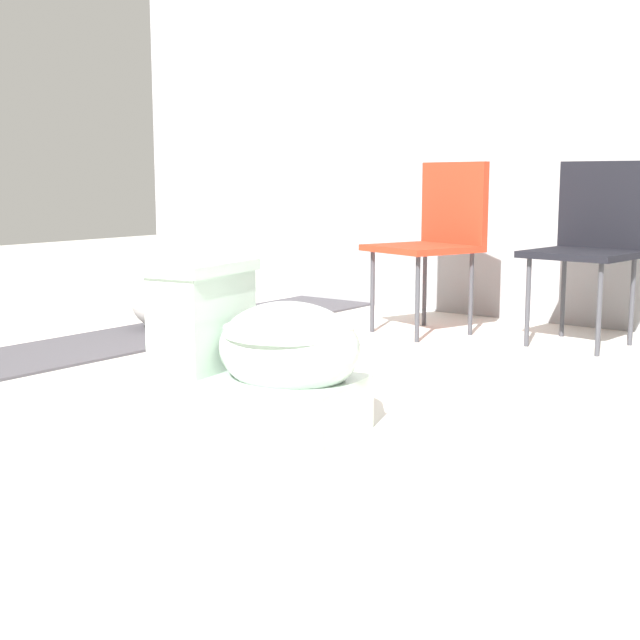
# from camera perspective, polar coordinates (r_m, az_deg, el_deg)

# --- Properties ---
(ground_plane) EXTENTS (14.00, 14.00, 0.00)m
(ground_plane) POSITION_cam_1_polar(r_m,az_deg,el_deg) (2.81, -5.02, -6.67)
(ground_plane) COLOR beige
(gravel_strip) EXTENTS (0.56, 8.00, 0.01)m
(gravel_strip) POSITION_cam_1_polar(r_m,az_deg,el_deg) (4.14, -14.79, -1.69)
(gravel_strip) COLOR #423F44
(gravel_strip) RESTS_ON ground
(toilet) EXTENTS (0.68, 0.47, 0.52)m
(toilet) POSITION_cam_1_polar(r_m,az_deg,el_deg) (2.70, -3.76, -2.48)
(toilet) COLOR #B2C6B7
(toilet) RESTS_ON ground
(folding_chair_left) EXTENTS (0.56, 0.56, 0.83)m
(folding_chair_left) POSITION_cam_1_polar(r_m,az_deg,el_deg) (4.42, 7.54, 5.82)
(folding_chair_left) COLOR red
(folding_chair_left) RESTS_ON ground
(folding_chair_middle) EXTENTS (0.48, 0.48, 0.83)m
(folding_chair_middle) POSITION_cam_1_polar(r_m,az_deg,el_deg) (4.26, 17.08, 5.37)
(folding_chair_middle) COLOR black
(folding_chair_middle) RESTS_ON ground
(boulder_near) EXTENTS (0.44, 0.46, 0.30)m
(boulder_near) POSITION_cam_1_polar(r_m,az_deg,el_deg) (4.52, -9.36, 1.21)
(boulder_near) COLOR #B7B2AD
(boulder_near) RESTS_ON ground
(boulder_far) EXTENTS (0.36, 0.35, 0.20)m
(boulder_far) POSITION_cam_1_polar(r_m,az_deg,el_deg) (4.62, -7.70, 0.80)
(boulder_far) COLOR #B7B2AD
(boulder_far) RESTS_ON ground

